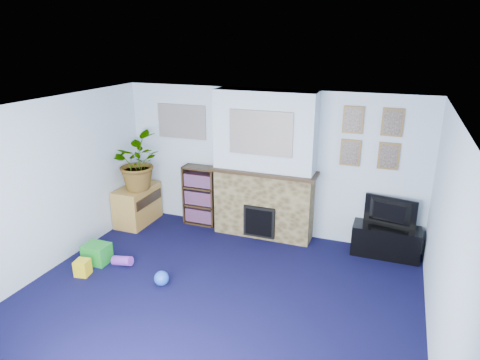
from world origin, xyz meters
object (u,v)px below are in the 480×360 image
at_px(sideboard, 137,204).
at_px(television, 389,213).
at_px(tv_stand, 386,241).
at_px(bookshelf, 201,197).

bearing_deg(sideboard, television, 4.27).
distance_m(television, sideboard, 4.22).
height_order(television, sideboard, television).
bearing_deg(tv_stand, bookshelf, 178.60).
xyz_separation_m(tv_stand, bookshelf, (-3.12, 0.08, 0.28)).
height_order(bookshelf, sideboard, bookshelf).
bearing_deg(sideboard, tv_stand, 4.00).
bearing_deg(tv_stand, sideboard, -176.00).
distance_m(tv_stand, bookshelf, 3.14).
distance_m(tv_stand, sideboard, 4.20).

